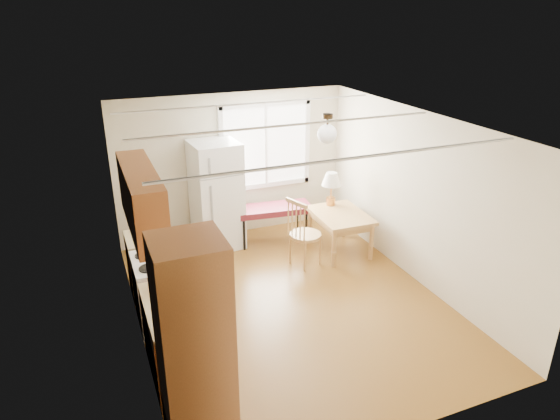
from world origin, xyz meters
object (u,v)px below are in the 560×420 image
bench (272,210)px  dining_table (340,219)px  refrigerator (216,195)px  chair (301,229)px

bench → dining_table: dining_table is taller
refrigerator → bench: refrigerator is taller
bench → dining_table: (0.89, -0.81, 0.01)m
refrigerator → bench: 0.99m
refrigerator → dining_table: refrigerator is taller
bench → chair: bearing=-79.9°
refrigerator → chair: size_ratio=1.61×
chair → refrigerator: bearing=109.5°
refrigerator → dining_table: (1.80, -0.99, -0.33)m
bench → chair: size_ratio=1.25×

